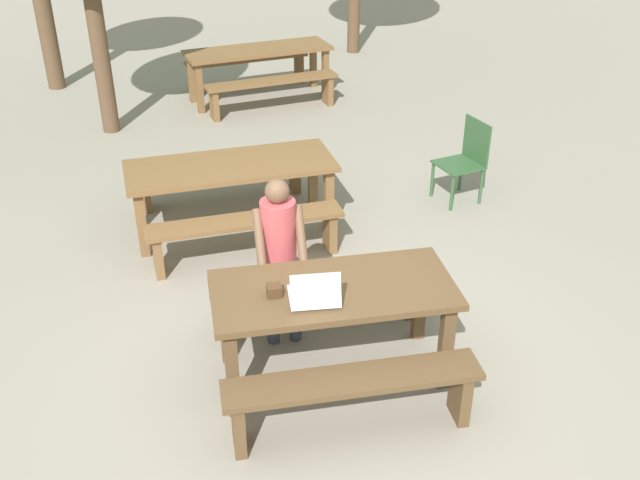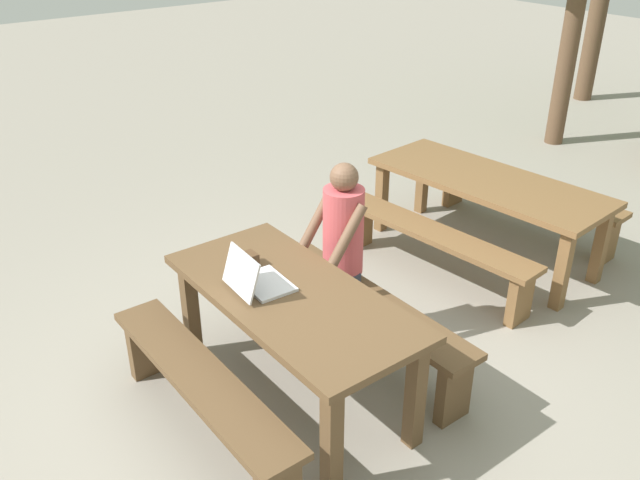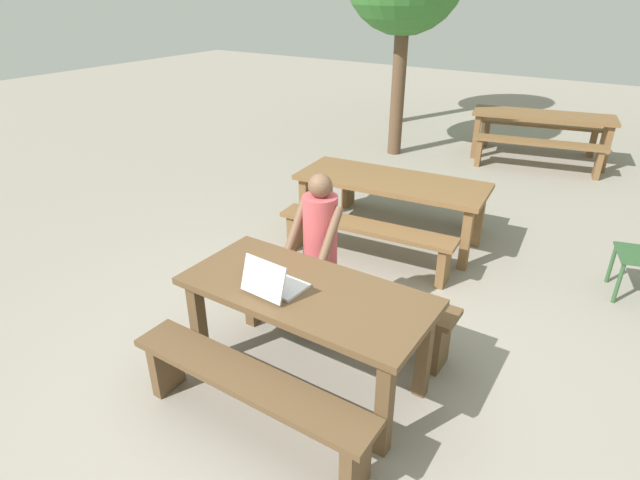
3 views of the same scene
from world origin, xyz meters
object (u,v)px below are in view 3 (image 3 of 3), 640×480
picnic_table_front (306,303)px  laptop (274,283)px  person_seated (317,243)px  picnic_table_mid (542,121)px  picnic_table_rear (391,188)px  small_pouch (254,268)px

picnic_table_front → laptop: 0.29m
person_seated → picnic_table_mid: (0.52, 5.77, -0.13)m
picnic_table_front → person_seated: 0.68m
picnic_table_front → picnic_table_mid: (0.22, 6.37, -0.00)m
picnic_table_rear → picnic_table_front: bearing=-82.9°
picnic_table_front → picnic_table_mid: 6.37m
person_seated → picnic_table_mid: size_ratio=0.60×
picnic_table_mid → person_seated: bearing=-106.4°
laptop → small_pouch: bearing=-20.0°
picnic_table_rear → small_pouch: bearing=-92.8°
laptop → picnic_table_mid: size_ratio=0.16×
laptop → picnic_table_rear: (-0.36, 2.55, -0.22)m
laptop → picnic_table_front: bearing=-136.2°
picnic_table_front → small_pouch: 0.46m
person_seated → laptop: bearing=-79.7°
picnic_table_front → laptop: (-0.17, -0.14, 0.18)m
picnic_table_front → picnic_table_mid: size_ratio=0.78×
laptop → small_pouch: laptop is taller
person_seated → picnic_table_mid: bearing=84.9°
picnic_table_rear → laptop: bearing=-87.1°
picnic_table_mid → small_pouch: bearing=-107.1°
laptop → person_seated: (-0.13, 0.74, -0.06)m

